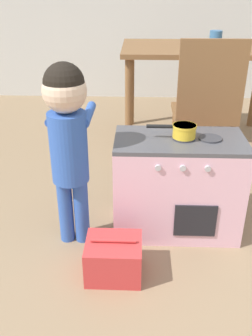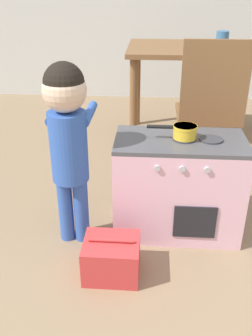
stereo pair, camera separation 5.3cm
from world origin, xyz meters
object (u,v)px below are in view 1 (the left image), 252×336
play_kitchen (177,185)px  toy_basket (114,258)px  child_figure (68,130)px  dining_table (201,60)px  dining_chair_near (205,109)px  toy_pot (183,130)px  cup_on_table (216,37)px

play_kitchen → toy_basket: size_ratio=2.56×
child_figure → dining_table: (0.79, 1.41, 0.04)m
toy_basket → dining_table: 1.84m
child_figure → dining_chair_near: dining_chair_near is taller
toy_basket → dining_chair_near: 1.15m
toy_pot → child_figure: size_ratio=0.26×
toy_basket → cup_on_table: 2.02m
dining_chair_near → toy_pot: bearing=-109.1°
toy_basket → dining_table: size_ratio=0.21×
play_kitchen → child_figure: bearing=-167.0°
dining_table → dining_chair_near: bearing=-94.4°
play_kitchen → toy_pot: 0.31m
toy_basket → child_figure: bearing=130.7°
cup_on_table → toy_pot: bearing=-104.9°
play_kitchen → toy_basket: (-0.31, -0.37, -0.17)m
toy_pot → toy_basket: (-0.32, -0.37, -0.48)m
play_kitchen → toy_basket: bearing=-129.2°
toy_pot → child_figure: (-0.53, -0.12, 0.04)m
dining_chair_near → cup_on_table: dining_chair_near is taller
play_kitchen → child_figure: size_ratio=0.70×
dining_chair_near → dining_table: bearing=85.6°
child_figure → cup_on_table: (0.90, 1.52, 0.19)m
play_kitchen → dining_table: size_ratio=0.53×
play_kitchen → dining_table: 1.37m
toy_pot → toy_basket: size_ratio=0.96×
toy_basket → toy_pot: bearing=49.9°
toy_pot → dining_chair_near: (0.20, 0.57, -0.08)m
play_kitchen → cup_on_table: 1.54m
child_figure → play_kitchen: bearing=13.0°
child_figure → dining_table: bearing=60.8°
child_figure → cup_on_table: size_ratio=9.09×
toy_basket → cup_on_table: bearing=68.8°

